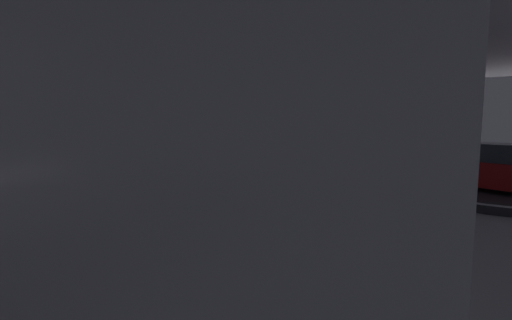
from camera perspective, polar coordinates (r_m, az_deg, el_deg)
The scene contains 13 objects.
ground at distance 7.28m, azimuth -22.81°, elevation -17.61°, with size 24.00×44.00×0.06m.
column_right at distance 10.83m, azimuth 26.08°, elevation 5.01°, with size 1.11×1.11×5.50m.
display_platform_far_right at distance 15.81m, azimuth 33.97°, elevation -4.58°, with size 5.55×5.55×0.34m.
display_car_far_right at distance 15.67m, azimuth 34.28°, elevation -1.29°, with size 4.56×3.55×1.71m.
display_platform_far_left at distance 21.08m, azimuth -9.88°, elevation -1.28°, with size 5.68×5.68×0.25m.
pickup_truck_far_left at distance 21.26m, azimuth -10.30°, elevation 1.59°, with size 5.68×4.40×2.30m.
display_platform_mid_left at distance 14.73m, azimuth -25.22°, elevation -4.79°, with size 5.68×5.68×0.36m.
pickup_truck_mid_left at distance 14.31m, azimuth -26.14°, elevation -0.70°, with size 3.99×5.70×2.30m.
display_platform_deep_left at distance 25.56m, azimuth -0.01°, elevation 0.17°, with size 4.61×4.61×0.29m.
display_car_deep_left at distance 25.45m, azimuth -0.02°, elevation 2.16°, with size 3.12×4.54×1.71m.
display_platform_deep_right at distance 22.14m, azimuth 28.54°, elevation -1.53°, with size 5.68×5.68×0.29m.
pickup_truck_deep_right at distance 21.90m, azimuth 27.92°, elevation 1.22°, with size 5.69×4.33×2.30m.
visitor_walking_near at distance 8.62m, azimuth -21.83°, elevation -7.33°, with size 0.32×0.32×1.59m.
Camera 1 is at (5.27, -4.11, 2.86)m, focal length 25.09 mm.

